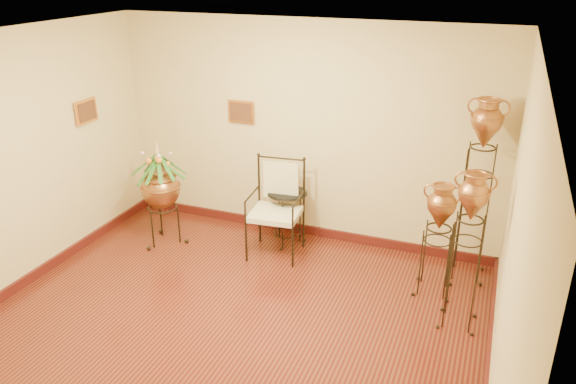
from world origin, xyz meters
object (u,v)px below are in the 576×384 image
(amphora_tall, at_px, (477,190))
(side_table, at_px, (287,217))
(planter_urn, at_px, (160,185))
(amphora_mid, at_px, (466,250))
(armchair, at_px, (275,210))

(amphora_tall, bearing_deg, side_table, 179.98)
(planter_urn, height_order, side_table, planter_urn)
(amphora_tall, height_order, amphora_mid, amphora_tall)
(amphora_tall, xyz_separation_m, amphora_mid, (-0.00, -1.00, -0.25))
(amphora_mid, distance_m, armchair, 2.38)
(amphora_mid, bearing_deg, amphora_tall, 90.00)
(side_table, bearing_deg, amphora_tall, -0.02)
(armchair, distance_m, side_table, 0.40)
(amphora_mid, bearing_deg, planter_urn, 173.20)
(armchair, bearing_deg, planter_urn, -177.23)
(amphora_tall, distance_m, armchair, 2.34)
(amphora_mid, relative_size, side_table, 1.83)
(amphora_mid, distance_m, side_table, 2.50)
(armchair, bearing_deg, side_table, 79.25)
(planter_urn, bearing_deg, armchair, 8.61)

